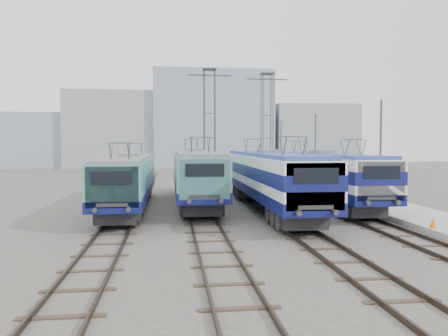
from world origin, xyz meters
TOP-DOWN VIEW (x-y plane):
  - ground at (0.00, 0.00)m, footprint 160.00×160.00m
  - platform at (10.20, 8.00)m, footprint 4.00×70.00m
  - locomotive_far_left at (-6.75, 6.11)m, footprint 2.72×17.19m
  - locomotive_center_left at (-2.25, 8.74)m, footprint 2.95×18.66m
  - locomotive_center_right at (2.25, 4.27)m, footprint 2.93×18.55m
  - locomotive_far_right at (6.75, 6.99)m, footprint 2.86×18.07m
  - catenary_tower_west at (0.00, 22.00)m, footprint 4.50×1.20m
  - catenary_tower_east at (6.50, 24.00)m, footprint 4.50×1.20m
  - mast_front at (8.60, 2.00)m, footprint 0.12×0.12m
  - mast_mid at (8.60, 14.00)m, footprint 0.12×0.12m
  - mast_rear at (8.60, 26.00)m, footprint 0.12×0.12m
  - safety_cone at (8.50, -3.66)m, footprint 0.36×0.36m
  - building_west at (-14.00, 62.00)m, footprint 18.00×12.00m
  - building_center at (4.00, 62.00)m, footprint 22.00×14.00m
  - building_east at (24.00, 62.00)m, footprint 16.00×12.00m
  - building_far_west at (-30.00, 62.00)m, footprint 14.00×10.00m

SIDE VIEW (x-z plane):
  - ground at x=0.00m, z-range 0.00..0.00m
  - platform at x=10.20m, z-range 0.00..0.30m
  - safety_cone at x=8.50m, z-range 0.30..0.80m
  - locomotive_far_left at x=-6.75m, z-range 0.53..3.77m
  - locomotive_far_right at x=6.75m, z-range 0.61..4.01m
  - locomotive_center_left at x=-2.25m, z-range 0.56..4.07m
  - locomotive_center_right at x=2.25m, z-range 0.62..4.11m
  - mast_front at x=8.60m, z-range 0.00..7.00m
  - mast_mid at x=8.60m, z-range 0.00..7.00m
  - mast_rear at x=8.60m, z-range 0.00..7.00m
  - building_far_west at x=-30.00m, z-range 0.00..10.00m
  - building_east at x=24.00m, z-range 0.00..12.00m
  - catenary_tower_west at x=0.00m, z-range 0.64..12.64m
  - catenary_tower_east at x=6.50m, z-range 0.64..12.64m
  - building_west at x=-14.00m, z-range 0.00..14.00m
  - building_center at x=4.00m, z-range 0.00..18.00m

